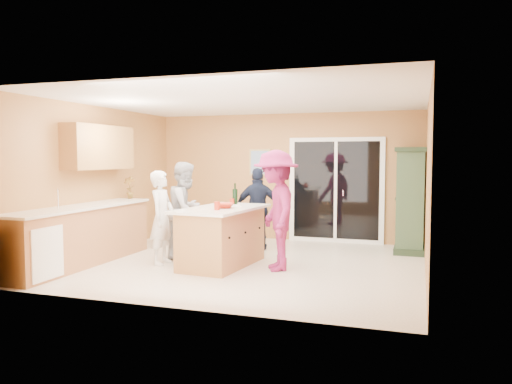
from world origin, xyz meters
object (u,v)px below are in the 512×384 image
(woman_grey, at_px, (186,210))
(woman_white, at_px, (162,218))
(green_hutch, at_px, (410,201))
(woman_magenta, at_px, (276,210))
(woman_navy, at_px, (258,209))
(kitchen_island, at_px, (222,238))

(woman_grey, bearing_deg, woman_white, 170.92)
(green_hutch, distance_m, woman_magenta, 2.89)
(woman_navy, bearing_deg, green_hutch, 178.41)
(woman_grey, relative_size, woman_magenta, 0.90)
(woman_white, bearing_deg, green_hutch, -61.72)
(woman_white, xyz_separation_m, woman_grey, (0.13, 0.59, 0.07))
(green_hutch, xyz_separation_m, woman_magenta, (-1.90, -2.17, -0.01))
(woman_white, relative_size, woman_magenta, 0.82)
(woman_magenta, bearing_deg, woman_white, -110.24)
(kitchen_island, distance_m, green_hutch, 3.56)
(woman_magenta, bearing_deg, green_hutch, 113.39)
(woman_grey, height_order, woman_navy, woman_grey)
(woman_grey, height_order, woman_magenta, woman_magenta)
(woman_white, height_order, woman_navy, woman_navy)
(woman_magenta, bearing_deg, woman_grey, -129.42)
(kitchen_island, distance_m, woman_navy, 1.51)
(green_hutch, bearing_deg, woman_navy, -165.54)
(woman_magenta, bearing_deg, woman_navy, -178.30)
(kitchen_island, relative_size, woman_grey, 1.12)
(green_hutch, relative_size, woman_navy, 1.24)
(woman_navy, xyz_separation_m, woman_magenta, (0.76, -1.49, 0.15))
(woman_magenta, bearing_deg, kitchen_island, -116.74)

